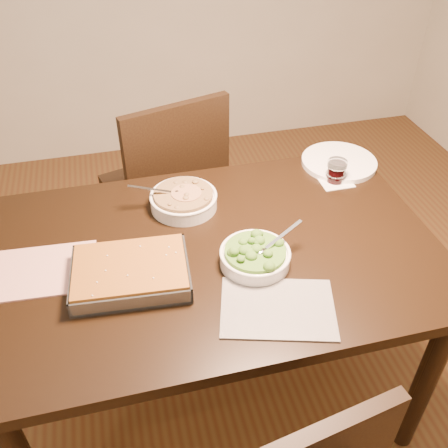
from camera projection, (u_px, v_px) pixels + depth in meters
name	position (u px, v px, depth m)	size (l,w,h in m)	color
ground	(215.00, 388.00, 2.01)	(4.00, 4.00, 0.00)	#4C2A15
table	(213.00, 270.00, 1.60)	(1.40, 0.90, 0.75)	black
magazine_a	(44.00, 271.00, 1.46)	(0.30, 0.22, 0.01)	#AC3431
magazine_b	(278.00, 308.00, 1.35)	(0.31, 0.22, 0.01)	#24252C
coaster	(335.00, 181.00, 1.83)	(0.12, 0.12, 0.00)	white
stew_bowl	(184.00, 199.00, 1.69)	(0.25, 0.23, 0.09)	white
broccoli_bowl	(255.00, 256.00, 1.47)	(0.23, 0.21, 0.08)	white
baking_dish	(131.00, 273.00, 1.42)	(0.35, 0.27, 0.06)	silver
wine_tumbler	(336.00, 170.00, 1.80)	(0.07, 0.07, 0.08)	black
dinner_plate	(339.00, 162.00, 1.92)	(0.29, 0.29, 0.02)	white
chair_far	(169.00, 184.00, 2.19)	(0.56, 0.56, 0.96)	black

